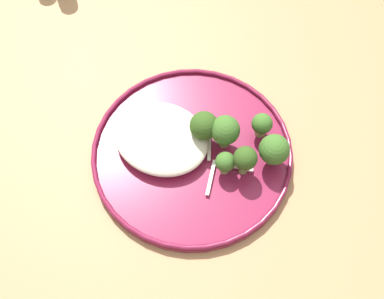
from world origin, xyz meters
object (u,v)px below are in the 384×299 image
object	(u,v)px
seared_scallop_center_golden	(152,165)
broccoli_floret_near_rim	(225,131)
broccoli_floret_left_leaning	(262,125)
broccoli_floret_front_edge	(225,163)
seared_scallop_tiny_bay	(157,141)
broccoli_floret_tall_stalk	(246,158)
dinner_plate	(192,153)
broccoli_floret_center_pile	(274,150)
broccoli_floret_split_head	(204,126)
seared_scallop_large_seared	(144,126)
seared_scallop_right_edge	(132,153)
seared_scallop_half_hidden	(126,129)
seared_scallop_tilted_round	(172,129)

from	to	relation	value
seared_scallop_center_golden	broccoli_floret_near_rim	size ratio (longest dim) A/B	0.36
broccoli_floret_left_leaning	broccoli_floret_front_edge	bearing A→B (deg)	74.01
broccoli_floret_near_rim	seared_scallop_tiny_bay	bearing A→B (deg)	26.66
broccoli_floret_tall_stalk	dinner_plate	bearing A→B (deg)	5.45
dinner_plate	broccoli_floret_tall_stalk	world-z (taller)	broccoli_floret_tall_stalk
broccoli_floret_front_edge	broccoli_floret_left_leaning	bearing A→B (deg)	-105.99
broccoli_floret_center_pile	broccoli_floret_front_edge	bearing A→B (deg)	37.85
seared_scallop_tiny_bay	broccoli_floret_split_head	distance (m)	0.07
broccoli_floret_front_edge	broccoli_floret_center_pile	world-z (taller)	broccoli_floret_center_pile
broccoli_floret_near_rim	broccoli_floret_front_edge	distance (m)	0.04
seared_scallop_large_seared	broccoli_floret_left_leaning	size ratio (longest dim) A/B	0.58
seared_scallop_right_edge	broccoli_floret_center_pile	world-z (taller)	broccoli_floret_center_pile
dinner_plate	seared_scallop_large_seared	bearing A→B (deg)	-2.82
seared_scallop_right_edge	broccoli_floret_center_pile	distance (m)	0.20
seared_scallop_tiny_bay	seared_scallop_half_hidden	bearing A→B (deg)	3.42
broccoli_floret_tall_stalk	broccoli_floret_near_rim	distance (m)	0.05
broccoli_floret_center_pile	dinner_plate	bearing A→B (deg)	18.91
dinner_plate	broccoli_floret_near_rim	bearing A→B (deg)	-136.87
broccoli_floret_left_leaning	broccoli_floret_near_rim	bearing A→B (deg)	44.25
dinner_plate	broccoli_floret_tall_stalk	distance (m)	0.09
dinner_plate	broccoli_floret_front_edge	bearing A→B (deg)	174.60
broccoli_floret_near_rim	broccoli_floret_center_pile	xyz separation A→B (m)	(-0.07, -0.00, -0.00)
dinner_plate	seared_scallop_tiny_bay	xyz separation A→B (m)	(0.05, 0.01, 0.01)
seared_scallop_half_hidden	dinner_plate	bearing A→B (deg)	-172.61
seared_scallop_half_hidden	broccoli_floret_left_leaning	world-z (taller)	broccoli_floret_left_leaning
broccoli_floret_split_head	broccoli_floret_tall_stalk	world-z (taller)	broccoli_floret_split_head
seared_scallop_center_golden	dinner_plate	bearing A→B (deg)	-129.75
seared_scallop_half_hidden	seared_scallop_center_golden	size ratio (longest dim) A/B	1.40
seared_scallop_large_seared	broccoli_floret_front_edge	xyz separation A→B (m)	(-0.13, 0.01, 0.01)
seared_scallop_tiny_bay	seared_scallop_tilted_round	size ratio (longest dim) A/B	0.91
broccoli_floret_split_head	broccoli_floret_near_rim	distance (m)	0.03
broccoli_floret_center_pile	seared_scallop_tilted_round	bearing A→B (deg)	8.08
seared_scallop_large_seared	broccoli_floret_center_pile	bearing A→B (deg)	-170.04
broccoli_floret_left_leaning	dinner_plate	bearing A→B (deg)	43.74
seared_scallop_tilted_round	seared_scallop_right_edge	xyz separation A→B (m)	(0.03, 0.06, -0.00)
broccoli_floret_center_pile	broccoli_floret_left_leaning	distance (m)	0.05
broccoli_floret_front_edge	seared_scallop_large_seared	bearing A→B (deg)	-3.86
broccoli_floret_split_head	broccoli_floret_left_leaning	distance (m)	0.08
broccoli_floret_near_rim	seared_scallop_center_golden	bearing A→B (deg)	47.13
seared_scallop_large_seared	broccoli_floret_center_pile	size ratio (longest dim) A/B	0.43
seared_scallop_half_hidden	broccoli_floret_split_head	size ratio (longest dim) A/B	0.52
seared_scallop_half_hidden	broccoli_floret_left_leaning	distance (m)	0.20
broccoli_floret_near_rim	broccoli_floret_left_leaning	bearing A→B (deg)	-135.75
broccoli_floret_left_leaning	seared_scallop_right_edge	bearing A→B (deg)	37.54
broccoli_floret_split_head	broccoli_floret_center_pile	size ratio (longest dim) A/B	1.02
seared_scallop_center_golden	broccoli_floret_near_rim	bearing A→B (deg)	-132.87
dinner_plate	seared_scallop_large_seared	size ratio (longest dim) A/B	11.39
seared_scallop_center_golden	broccoli_floret_tall_stalk	xyz separation A→B (m)	(-0.12, -0.05, 0.03)
broccoli_floret_center_pile	broccoli_floret_left_leaning	size ratio (longest dim) A/B	1.34
broccoli_floret_split_head	seared_scallop_tiny_bay	bearing A→B (deg)	33.90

